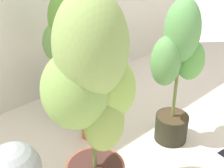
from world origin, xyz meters
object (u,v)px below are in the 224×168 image
potted_plant_front_left (92,93)px  nutrient_bottle (88,123)px  potted_plant_front_right (177,66)px  potted_plant_back_center (67,48)px

potted_plant_front_left → nutrient_bottle: (0.26, 0.37, -0.47)m
potted_plant_front_right → potted_plant_back_center: bearing=112.3°
potted_plant_front_left → nutrient_bottle: bearing=54.9°
potted_plant_front_left → nutrient_bottle: potted_plant_front_left is taller
potted_plant_front_right → potted_plant_front_left: 0.62m
potted_plant_back_center → nutrient_bottle: size_ratio=3.86×
potted_plant_front_right → nutrient_bottle: size_ratio=3.98×
potted_plant_back_center → potted_plant_front_left: size_ratio=0.84×
potted_plant_back_center → nutrient_bottle: potted_plant_back_center is taller
potted_plant_back_center → potted_plant_front_right: size_ratio=0.97×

